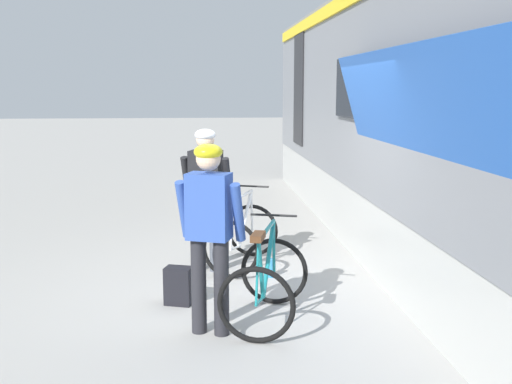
% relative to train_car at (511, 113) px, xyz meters
% --- Properties ---
extents(ground_plane, '(80.00, 80.00, 0.00)m').
position_rel_train_car_xyz_m(ground_plane, '(-2.95, 0.11, -1.97)').
color(ground_plane, '#A09E99').
extents(train_car, '(3.28, 16.46, 3.88)m').
position_rel_train_car_xyz_m(train_car, '(0.00, 0.00, 0.00)').
color(train_car, slate).
rests_on(train_car, ground).
extents(cyclist_near_in_blue, '(0.66, 0.46, 1.76)m').
position_rel_train_car_xyz_m(cyclist_near_in_blue, '(-3.44, -1.29, -0.91)').
color(cyclist_near_in_blue, '#232328').
rests_on(cyclist_near_in_blue, ground).
extents(cyclist_far_in_dark, '(0.66, 0.44, 1.76)m').
position_rel_train_car_xyz_m(cyclist_far_in_dark, '(-3.45, 0.69, -0.91)').
color(cyclist_far_in_dark, '#4C515B').
rests_on(cyclist_far_in_dark, ground).
extents(bicycle_near_teal, '(0.98, 1.22, 0.99)m').
position_rel_train_car_xyz_m(bicycle_near_teal, '(-2.91, -1.07, -1.56)').
color(bicycle_near_teal, black).
rests_on(bicycle_near_teal, ground).
extents(bicycle_far_white, '(1.03, 1.25, 0.99)m').
position_rel_train_car_xyz_m(bicycle_far_white, '(-3.01, 0.81, -1.56)').
color(bicycle_far_white, black).
rests_on(bicycle_far_white, ground).
extents(backpack_on_platform, '(0.32, 0.26, 0.40)m').
position_rel_train_car_xyz_m(backpack_on_platform, '(-3.76, -0.49, -1.77)').
color(backpack_on_platform, black).
rests_on(backpack_on_platform, ground).
extents(water_bottle_near_the_bikes, '(0.07, 0.07, 0.23)m').
position_rel_train_car_xyz_m(water_bottle_near_the_bikes, '(-2.70, 0.34, -1.85)').
color(water_bottle_near_the_bikes, '#338CCC').
rests_on(water_bottle_near_the_bikes, ground).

